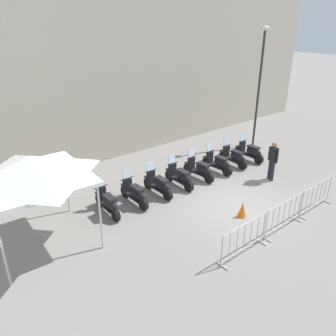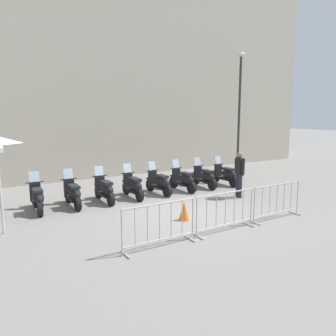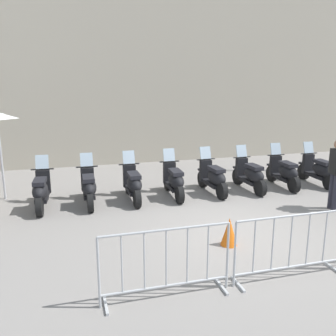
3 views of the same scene
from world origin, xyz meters
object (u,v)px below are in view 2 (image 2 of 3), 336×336
(officer_near_row_end, at_px, (239,172))
(motorcycle_2, at_px, (105,190))
(barrier_segment_1, at_px, (225,212))
(barrier_segment_2, at_px, (277,202))
(motorcycle_6, at_px, (205,177))
(street_lamp, at_px, (239,104))
(motorcycle_0, at_px, (37,198))
(motorcycle_4, at_px, (159,183))
(motorcycle_5, at_px, (183,180))
(motorcycle_3, at_px, (133,186))
(motorcycle_1, at_px, (73,194))
(traffic_cone, at_px, (184,211))
(motorcycle_7, at_px, (226,175))
(barrier_segment_0, at_px, (160,226))

(officer_near_row_end, bearing_deg, motorcycle_2, 159.21)
(barrier_segment_1, xyz_separation_m, barrier_segment_2, (2.02, 0.09, 0.00))
(motorcycle_6, height_order, street_lamp, street_lamp)
(officer_near_row_end, bearing_deg, barrier_segment_2, -106.59)
(motorcycle_0, bearing_deg, motorcycle_6, 2.74)
(motorcycle_2, height_order, street_lamp, street_lamp)
(motorcycle_4, relative_size, motorcycle_6, 1.00)
(motorcycle_5, relative_size, barrier_segment_2, 0.89)
(motorcycle_3, bearing_deg, street_lamp, 13.48)
(motorcycle_0, distance_m, officer_near_row_end, 7.14)
(motorcycle_4, height_order, officer_near_row_end, officer_near_row_end)
(motorcycle_4, bearing_deg, street_lamp, 15.68)
(motorcycle_1, xyz_separation_m, street_lamp, (8.65, 1.66, 3.20))
(motorcycle_6, bearing_deg, traffic_cone, -133.15)
(motorcycle_7, bearing_deg, motorcycle_3, -178.02)
(traffic_cone, bearing_deg, motorcycle_1, 130.45)
(motorcycle_5, height_order, barrier_segment_1, motorcycle_5)
(officer_near_row_end, bearing_deg, street_lamp, 49.67)
(motorcycle_7, bearing_deg, barrier_segment_1, -129.19)
(motorcycle_1, bearing_deg, street_lamp, 10.87)
(street_lamp, bearing_deg, officer_near_row_end, -130.33)
(motorcycle_4, distance_m, barrier_segment_1, 4.52)
(motorcycle_2, bearing_deg, motorcycle_3, 3.70)
(motorcycle_3, bearing_deg, motorcycle_7, 1.98)
(barrier_segment_2, xyz_separation_m, traffic_cone, (-2.48, 1.24, -0.25))
(motorcycle_7, distance_m, street_lamp, 3.96)
(motorcycle_4, distance_m, barrier_segment_2, 4.72)
(barrier_segment_1, bearing_deg, street_lamp, 46.72)
(motorcycle_0, height_order, traffic_cone, motorcycle_0)
(motorcycle_5, xyz_separation_m, street_lamp, (4.13, 1.45, 3.20))
(motorcycle_5, height_order, barrier_segment_0, motorcycle_5)
(barrier_segment_2, relative_size, officer_near_row_end, 1.12)
(barrier_segment_2, bearing_deg, motorcycle_3, 122.50)
(motorcycle_0, relative_size, motorcycle_3, 1.00)
(motorcycle_1, height_order, motorcycle_6, same)
(motorcycle_6, relative_size, barrier_segment_2, 0.89)
(motorcycle_7, distance_m, officer_near_row_end, 2.29)
(motorcycle_4, distance_m, motorcycle_5, 1.13)
(barrier_segment_2, xyz_separation_m, street_lamp, (3.62, 5.90, 3.14))
(motorcycle_6, height_order, barrier_segment_0, motorcycle_6)
(motorcycle_1, xyz_separation_m, motorcycle_5, (4.52, 0.21, 0.00))
(motorcycle_5, relative_size, barrier_segment_1, 0.89)
(motorcycle_1, relative_size, traffic_cone, 3.13)
(barrier_segment_1, distance_m, officer_near_row_end, 3.83)
(barrier_segment_0, bearing_deg, motorcycle_3, 74.50)
(motorcycle_6, xyz_separation_m, traffic_cone, (-3.08, -3.29, -0.18))
(motorcycle_5, bearing_deg, traffic_cone, -121.46)
(barrier_segment_0, xyz_separation_m, traffic_cone, (1.56, 1.42, -0.25))
(barrier_segment_0, height_order, traffic_cone, barrier_segment_0)
(motorcycle_0, xyz_separation_m, motorcycle_6, (6.77, 0.32, 0.00))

